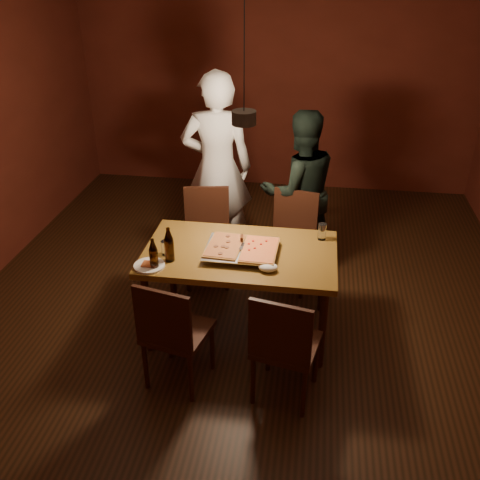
# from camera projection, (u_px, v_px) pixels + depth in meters

# --- Properties ---
(room_shell) EXTENTS (6.00, 6.00, 6.00)m
(room_shell) POSITION_uv_depth(u_px,v_px,m) (244.00, 163.00, 4.04)
(room_shell) COLOR #351B0E
(room_shell) RESTS_ON ground
(dining_table) EXTENTS (1.50, 0.90, 0.75)m
(dining_table) POSITION_uv_depth(u_px,v_px,m) (240.00, 259.00, 4.21)
(dining_table) COLOR brown
(dining_table) RESTS_ON floor
(chair_far_left) EXTENTS (0.49, 0.49, 0.49)m
(chair_far_left) POSITION_uv_depth(u_px,v_px,m) (207.00, 226.00, 5.01)
(chair_far_left) COLOR #38190F
(chair_far_left) RESTS_ON floor
(chair_far_right) EXTENTS (0.50, 0.50, 0.49)m
(chair_far_right) POSITION_uv_depth(u_px,v_px,m) (292.00, 230.00, 4.94)
(chair_far_right) COLOR #38190F
(chair_far_right) RESTS_ON floor
(chair_near_left) EXTENTS (0.50, 0.50, 0.49)m
(chair_near_left) POSITION_uv_depth(u_px,v_px,m) (171.00, 327.00, 3.68)
(chair_near_left) COLOR #38190F
(chair_near_left) RESTS_ON floor
(chair_near_right) EXTENTS (0.50, 0.50, 0.49)m
(chair_near_right) POSITION_uv_depth(u_px,v_px,m) (284.00, 340.00, 3.55)
(chair_near_right) COLOR #38190F
(chair_near_right) RESTS_ON floor
(pizza_tray) EXTENTS (0.57, 0.48, 0.05)m
(pizza_tray) POSITION_uv_depth(u_px,v_px,m) (241.00, 251.00, 4.12)
(pizza_tray) COLOR silver
(pizza_tray) RESTS_ON dining_table
(pizza_meat) EXTENTS (0.29, 0.43, 0.02)m
(pizza_meat) POSITION_uv_depth(u_px,v_px,m) (225.00, 245.00, 4.13)
(pizza_meat) COLOR maroon
(pizza_meat) RESTS_ON pizza_tray
(pizza_cheese) EXTENTS (0.28, 0.43, 0.02)m
(pizza_cheese) POSITION_uv_depth(u_px,v_px,m) (260.00, 249.00, 4.08)
(pizza_cheese) COLOR gold
(pizza_cheese) RESTS_ON pizza_tray
(spatula) EXTENTS (0.12, 0.25, 0.04)m
(spatula) POSITION_uv_depth(u_px,v_px,m) (241.00, 246.00, 4.11)
(spatula) COLOR silver
(spatula) RESTS_ON pizza_tray
(beer_bottle_a) EXTENTS (0.06, 0.06, 0.24)m
(beer_bottle_a) POSITION_uv_depth(u_px,v_px,m) (153.00, 254.00, 3.89)
(beer_bottle_a) COLOR black
(beer_bottle_a) RESTS_ON dining_table
(beer_bottle_b) EXTENTS (0.07, 0.07, 0.27)m
(beer_bottle_b) POSITION_uv_depth(u_px,v_px,m) (169.00, 244.00, 3.98)
(beer_bottle_b) COLOR black
(beer_bottle_b) RESTS_ON dining_table
(water_glass_left) EXTENTS (0.07, 0.07, 0.11)m
(water_glass_left) POSITION_uv_depth(u_px,v_px,m) (166.00, 248.00, 4.10)
(water_glass_left) COLOR silver
(water_glass_left) RESTS_ON dining_table
(water_glass_right) EXTENTS (0.07, 0.07, 0.14)m
(water_glass_right) POSITION_uv_depth(u_px,v_px,m) (322.00, 232.00, 4.31)
(water_glass_right) COLOR silver
(water_glass_right) RESTS_ON dining_table
(plate_slice) EXTENTS (0.23, 0.23, 0.03)m
(plate_slice) POSITION_uv_depth(u_px,v_px,m) (149.00, 265.00, 3.97)
(plate_slice) COLOR white
(plate_slice) RESTS_ON dining_table
(napkin) EXTENTS (0.14, 0.11, 0.06)m
(napkin) POSITION_uv_depth(u_px,v_px,m) (268.00, 267.00, 3.91)
(napkin) COLOR white
(napkin) RESTS_ON dining_table
(diner_white) EXTENTS (0.75, 0.55, 1.89)m
(diner_white) POSITION_uv_depth(u_px,v_px,m) (217.00, 168.00, 5.22)
(diner_white) COLOR white
(diner_white) RESTS_ON floor
(diner_dark) EXTENTS (0.93, 0.84, 1.57)m
(diner_dark) POSITION_uv_depth(u_px,v_px,m) (299.00, 191.00, 5.12)
(diner_dark) COLOR black
(diner_dark) RESTS_ON floor
(pendant_lamp) EXTENTS (0.18, 0.18, 1.10)m
(pendant_lamp) POSITION_uv_depth(u_px,v_px,m) (244.00, 116.00, 3.86)
(pendant_lamp) COLOR black
(pendant_lamp) RESTS_ON ceiling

